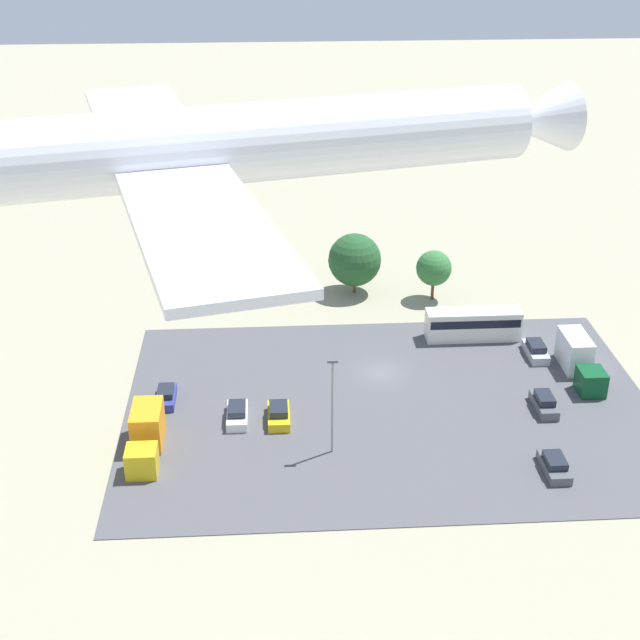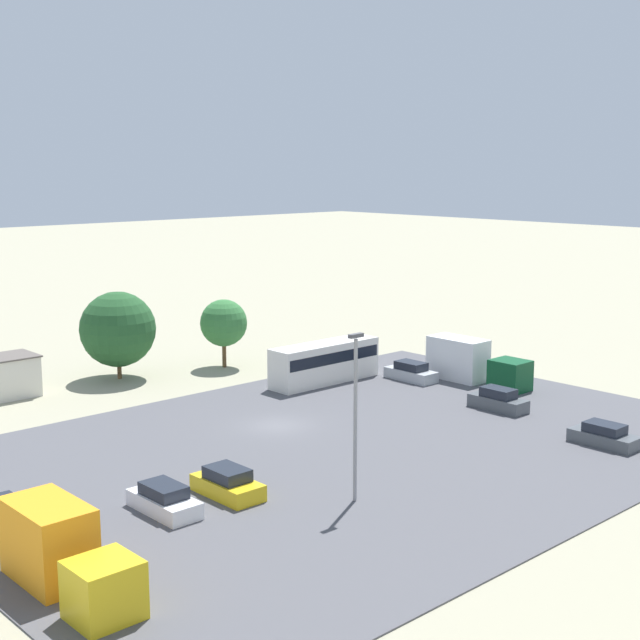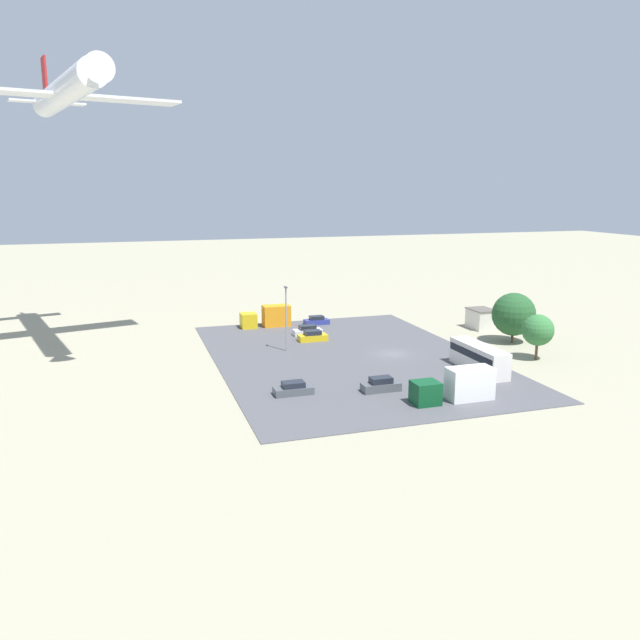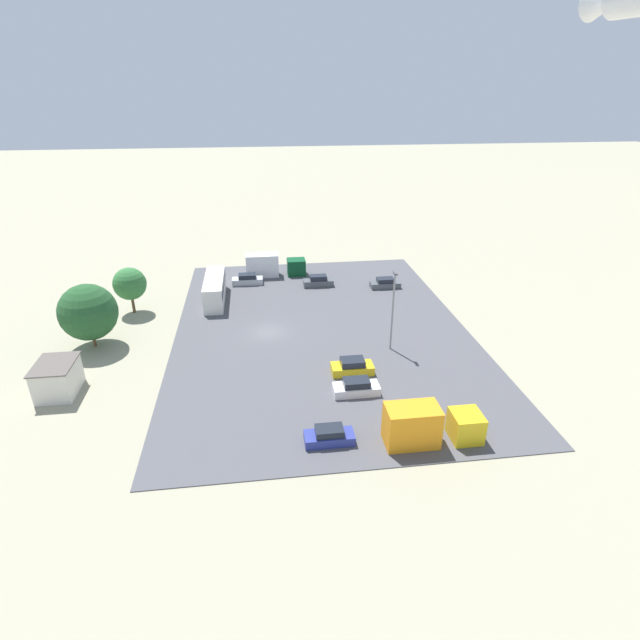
{
  "view_description": "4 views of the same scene",
  "coord_description": "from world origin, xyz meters",
  "views": [
    {
      "loc": [
        10.86,
        76.73,
        44.46
      ],
      "look_at": [
        7.54,
        23.11,
        17.67
      ],
      "focal_mm": 50.0,
      "sensor_mm": 36.0,
      "label": 1
    },
    {
      "loc": [
        37.53,
        44.83,
        17.58
      ],
      "look_at": [
        -0.16,
        4.06,
        7.86
      ],
      "focal_mm": 50.0,
      "sensor_mm": 36.0,
      "label": 2
    },
    {
      "loc": [
        -74.94,
        34.32,
        22.09
      ],
      "look_at": [
        1.65,
        9.8,
        5.05
      ],
      "focal_mm": 35.0,
      "sensor_mm": 36.0,
      "label": 3
    },
    {
      "loc": [
        53.29,
        -0.77,
        26.58
      ],
      "look_at": [
        2.67,
        5.86,
        2.55
      ],
      "focal_mm": 28.0,
      "sensor_mm": 36.0,
      "label": 4
    }
  ],
  "objects": [
    {
      "name": "parked_truck_0",
      "position": [
        -19.52,
        1.35,
        1.65
      ],
      "size": [
        2.42,
        9.0,
        3.44
      ],
      "color": "#0C4723",
      "rests_on": "ground"
    },
    {
      "name": "parked_car_1",
      "position": [
        -12.34,
        17.33,
        0.67
      ],
      "size": [
        1.84,
        4.28,
        1.42
      ],
      "color": "#4C5156",
      "rests_on": "ground"
    },
    {
      "name": "tree_near_shed",
      "position": [
        0.82,
        -19.46,
        4.18
      ],
      "size": [
        6.25,
        6.25,
        7.3
      ],
      "color": "brown",
      "rests_on": "ground"
    },
    {
      "name": "bus",
      "position": [
        -10.66,
        -6.73,
        1.83
      ],
      "size": [
        10.02,
        2.52,
        3.25
      ],
      "rotation": [
        0.0,
        0.0,
        1.57
      ],
      "color": "silver",
      "rests_on": "ground"
    },
    {
      "name": "shed_building",
      "position": [
        10.26,
        -20.12,
        1.6
      ],
      "size": [
        4.6,
        3.56,
        3.19
      ],
      "color": "silver",
      "rests_on": "ground"
    },
    {
      "name": "light_pole_lot_centre",
      "position": [
        5.89,
        13.31,
        5.0
      ],
      "size": [
        0.9,
        0.28,
        8.98
      ],
      "color": "gray",
      "rests_on": "ground"
    },
    {
      "name": "tree_apron_mid",
      "position": [
        -8.14,
        -16.96,
        3.94
      ],
      "size": [
        4.12,
        4.12,
        6.01
      ],
      "color": "brown",
      "rests_on": "ground"
    },
    {
      "name": "ground_plane",
      "position": [
        0.0,
        0.0,
        0.0
      ],
      "size": [
        400.0,
        400.0,
        0.0
      ],
      "primitive_type": "plane",
      "color": "gray"
    },
    {
      "name": "parked_car_4",
      "position": [
        -16.34,
        -2.42,
        0.72
      ],
      "size": [
        1.83,
        4.46,
        1.54
      ],
      "rotation": [
        0.0,
        0.0,
        3.14
      ],
      "color": "#ADB2B7",
      "rests_on": "ground"
    },
    {
      "name": "parked_car_2",
      "position": [
        10.37,
        8.16,
        0.73
      ],
      "size": [
        1.98,
        4.25,
        1.55
      ],
      "rotation": [
        0.0,
        0.0,
        3.14
      ],
      "color": "gold",
      "rests_on": "ground"
    },
    {
      "name": "parked_car_5",
      "position": [
        20.91,
        4.23,
        0.67
      ],
      "size": [
        1.76,
        4.09,
        1.42
      ],
      "color": "navy",
      "rests_on": "ground"
    },
    {
      "name": "parked_car_0",
      "position": [
        14.14,
        7.82,
        0.7
      ],
      "size": [
        1.88,
        4.38,
        1.49
      ],
      "rotation": [
        0.0,
        0.0,
        3.14
      ],
      "color": "silver",
      "rests_on": "ground"
    },
    {
      "name": "parking_lot_surface",
      "position": [
        0.0,
        6.41,
        0.04
      ],
      "size": [
        49.09,
        34.46,
        0.08
      ],
      "color": "#4C4C51",
      "rests_on": "ground"
    },
    {
      "name": "parked_truck_1",
      "position": [
        21.81,
        12.13,
        1.63
      ],
      "size": [
        2.57,
        8.01,
        3.39
      ],
      "color": "gold",
      "rests_on": "ground"
    },
    {
      "name": "parked_car_3",
      "position": [
        -14.24,
        7.81,
        0.75
      ],
      "size": [
        1.71,
        4.31,
        1.6
      ],
      "rotation": [
        0.0,
        0.0,
        3.14
      ],
      "color": "#4C5156",
      "rests_on": "ground"
    }
  ]
}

